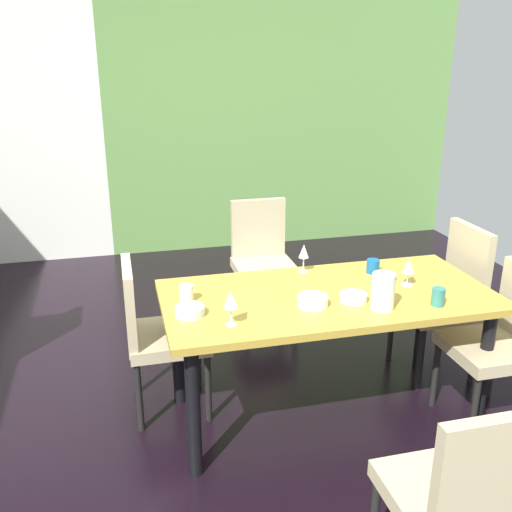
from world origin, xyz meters
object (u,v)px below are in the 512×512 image
at_px(chair_left_far, 154,329).
at_px(chair_right_near, 503,337).
at_px(dining_table, 327,309).
at_px(serving_bowl_near_window, 313,301).
at_px(chair_head_far, 262,256).
at_px(chair_right_far, 448,293).
at_px(wine_glass_front, 304,252).
at_px(serving_bowl_center, 353,297).
at_px(wine_glass_right, 231,300).
at_px(pitcher_east, 383,291).
at_px(cup_west, 438,297).
at_px(serving_bowl_left, 190,311).
at_px(cup_near_shelf, 186,293).
at_px(wine_glass_corner, 409,267).
at_px(cup_south, 373,266).
at_px(chair_head_near, 464,496).

bearing_deg(chair_left_far, chair_right_near, 73.02).
distance_m(dining_table, serving_bowl_near_window, 0.22).
relative_size(chair_head_far, chair_right_far, 0.96).
xyz_separation_m(wine_glass_front, serving_bowl_near_window, (-0.11, -0.47, -0.10)).
xyz_separation_m(dining_table, serving_bowl_center, (0.09, -0.13, 0.11)).
xyz_separation_m(dining_table, chair_left_far, (-0.92, 0.28, -0.15)).
xyz_separation_m(dining_table, serving_bowl_near_window, (-0.14, -0.13, 0.12)).
distance_m(chair_left_far, wine_glass_right, 0.72).
bearing_deg(chair_left_far, serving_bowl_near_window, 62.18).
bearing_deg(chair_right_near, pitcher_east, 87.68).
distance_m(chair_right_near, cup_west, 0.52).
height_order(serving_bowl_left, cup_near_shelf, cup_near_shelf).
relative_size(dining_table, wine_glass_front, 10.43).
bearing_deg(cup_near_shelf, dining_table, -6.09).
bearing_deg(cup_west, serving_bowl_left, 171.25).
relative_size(chair_left_far, chair_head_far, 0.97).
bearing_deg(cup_west, cup_near_shelf, 163.75).
relative_size(wine_glass_corner, pitcher_east, 0.81).
distance_m(chair_right_far, serving_bowl_near_window, 1.16).
xyz_separation_m(chair_right_near, serving_bowl_center, (-0.83, 0.15, 0.26)).
height_order(chair_right_near, cup_south, chair_right_near).
relative_size(chair_right_far, cup_near_shelf, 10.90).
bearing_deg(chair_head_near, serving_bowl_left, 123.02).
relative_size(dining_table, chair_head_far, 1.90).
height_order(chair_head_far, cup_south, chair_head_far).
bearing_deg(wine_glass_corner, wine_glass_right, -166.88).
distance_m(serving_bowl_center, pitcher_east, 0.18).
bearing_deg(chair_head_far, wine_glass_right, 70.13).
relative_size(chair_right_far, wine_glass_right, 5.51).
bearing_deg(serving_bowl_near_window, cup_south, 35.64).
distance_m(wine_glass_front, wine_glass_right, 0.80).
bearing_deg(serving_bowl_center, chair_right_far, 25.98).
bearing_deg(serving_bowl_left, chair_right_far, 12.39).
relative_size(serving_bowl_left, pitcher_east, 0.77).
relative_size(chair_right_near, wine_glass_corner, 5.81).
relative_size(chair_head_far, serving_bowl_left, 6.37).
height_order(dining_table, chair_left_far, chair_left_far).
bearing_deg(serving_bowl_center, cup_near_shelf, 166.28).
distance_m(chair_right_near, cup_south, 0.80).
bearing_deg(pitcher_east, serving_bowl_center, 129.30).
height_order(chair_left_far, chair_right_far, chair_right_far).
relative_size(wine_glass_front, serving_bowl_left, 1.16).
xyz_separation_m(serving_bowl_center, pitcher_east, (0.10, -0.13, 0.08)).
bearing_deg(serving_bowl_center, dining_table, 126.01).
relative_size(chair_left_far, pitcher_east, 4.73).
relative_size(wine_glass_corner, serving_bowl_near_window, 0.99).
bearing_deg(cup_near_shelf, cup_west, -16.25).
xyz_separation_m(chair_right_near, cup_south, (-0.55, 0.51, 0.28)).
distance_m(wine_glass_front, cup_west, 0.81).
bearing_deg(serving_bowl_near_window, chair_right_near, -7.98).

